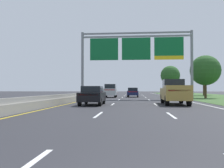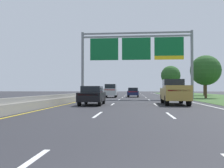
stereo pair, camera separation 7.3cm
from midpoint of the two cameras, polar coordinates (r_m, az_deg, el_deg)
The scene contains 11 objects.
ground_plane at distance 37.31m, azimuth 5.14°, elevation -3.22°, with size 220.00×220.00×0.00m, color #2B2B30.
lane_striping at distance 36.85m, azimuth 5.14°, elevation -3.23°, with size 11.96×106.00×0.01m.
median_barrier_concrete at distance 37.88m, azimuth -4.91°, elevation -2.65°, with size 0.60×110.00×0.85m.
overhead_sign_gantry at distance 33.91m, azimuth 5.63°, elevation 7.50°, with size 15.06×0.42×9.14m.
pickup_truck_gold at distance 22.20m, azimuth 14.17°, elevation -1.79°, with size 2.11×5.44×2.20m.
car_black_left_lane_sedan at distance 20.90m, azimuth -4.43°, elevation -2.57°, with size 1.90×4.43×1.57m.
car_navy_centre_lane_sedan at distance 41.87m, azimuth 4.93°, elevation -1.88°, with size 1.92×4.44×1.57m.
car_silver_left_lane_suv at distance 39.77m, azimuth -0.24°, elevation -1.51°, with size 2.00×4.74×2.11m.
roadside_tree_mid at distance 38.97m, azimuth 20.69°, elevation 2.94°, with size 4.41×4.41×6.29m.
roadside_tree_far at distance 54.74m, azimuth 20.39°, elevation 2.31°, with size 4.77×4.77×6.99m.
roadside_tree_distant at distance 68.43m, azimuth 13.32°, elevation 1.93°, with size 5.16×5.16×7.60m.
Camera 2 is at (0.04, -2.28, 1.32)m, focal length 39.91 mm.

